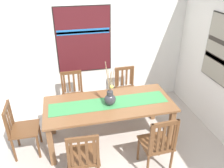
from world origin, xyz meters
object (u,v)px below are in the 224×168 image
(painting_on_back_wall, at_px, (84,40))
(dining_table, at_px, (109,108))
(chair_3, at_px, (83,157))
(chair_4, at_px, (21,129))
(chair_1, at_px, (126,89))
(chair_2, at_px, (158,143))
(centerpiece_vase, at_px, (110,98))
(chair_0, at_px, (73,95))

(painting_on_back_wall, bearing_deg, dining_table, -80.08)
(chair_3, bearing_deg, chair_4, 137.10)
(chair_3, bearing_deg, chair_1, 57.15)
(chair_1, distance_m, chair_3, 1.95)
(chair_2, height_order, chair_3, chair_2)
(centerpiece_vase, distance_m, chair_4, 1.45)
(centerpiece_vase, height_order, chair_0, centerpiece_vase)
(painting_on_back_wall, bearing_deg, centerpiece_vase, -80.27)
(dining_table, bearing_deg, chair_0, 123.62)
(chair_0, bearing_deg, dining_table, -56.38)
(chair_1, xyz_separation_m, chair_4, (-1.93, -0.83, -0.01))
(chair_3, bearing_deg, painting_on_back_wall, 81.47)
(chair_4, bearing_deg, chair_0, 42.81)
(chair_4, distance_m, painting_on_back_wall, 1.96)
(chair_2, xyz_separation_m, painting_on_back_wall, (-0.73, 2.06, 0.91))
(chair_3, height_order, painting_on_back_wall, painting_on_back_wall)
(centerpiece_vase, distance_m, chair_1, 1.09)
(chair_2, bearing_deg, chair_1, 89.35)
(dining_table, relative_size, painting_on_back_wall, 1.62)
(chair_4, bearing_deg, dining_table, 0.16)
(dining_table, distance_m, chair_1, 1.00)
(dining_table, height_order, centerpiece_vase, centerpiece_vase)
(dining_table, xyz_separation_m, centerpiece_vase, (0.00, -0.05, 0.22))
(chair_3, bearing_deg, chair_0, 90.21)
(chair_0, relative_size, chair_4, 1.03)
(chair_4, bearing_deg, chair_1, 23.27)
(chair_2, xyz_separation_m, chair_3, (-1.04, 0.01, -0.02))
(chair_0, height_order, painting_on_back_wall, painting_on_back_wall)
(chair_3, height_order, chair_4, chair_3)
(centerpiece_vase, bearing_deg, chair_1, 58.90)
(dining_table, relative_size, chair_2, 2.13)
(chair_2, relative_size, chair_3, 1.04)
(chair_0, xyz_separation_m, chair_3, (0.01, -1.61, 0.00))
(dining_table, relative_size, chair_0, 2.22)
(chair_3, relative_size, chair_4, 1.04)
(chair_0, relative_size, chair_2, 0.96)
(dining_table, relative_size, centerpiece_vase, 2.81)
(centerpiece_vase, height_order, chair_3, centerpiece_vase)
(chair_0, distance_m, chair_1, 1.07)
(centerpiece_vase, xyz_separation_m, chair_3, (-0.53, -0.76, -0.37))
(centerpiece_vase, distance_m, chair_2, 0.99)
(dining_table, distance_m, painting_on_back_wall, 1.48)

